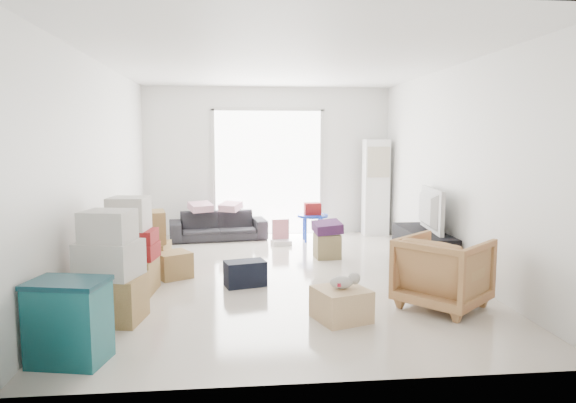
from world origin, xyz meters
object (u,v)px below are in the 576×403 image
(storage_bins, at_px, (69,321))
(kids_table, at_px, (312,214))
(television, at_px, (424,226))
(wood_crate, at_px, (341,304))
(armchair, at_px, (443,269))
(tv_console, at_px, (423,248))
(ottoman, at_px, (327,246))
(sofa, at_px, (218,221))
(ac_tower, at_px, (376,188))

(storage_bins, bearing_deg, kids_table, 60.66)
(television, bearing_deg, kids_table, 40.93)
(storage_bins, bearing_deg, wood_crate, 17.63)
(television, distance_m, wood_crate, 2.62)
(storage_bins, relative_size, kids_table, 1.00)
(wood_crate, bearing_deg, armchair, 13.44)
(tv_console, xyz_separation_m, armchair, (-0.45, -1.78, 0.17))
(kids_table, bearing_deg, tv_console, -55.50)
(armchair, height_order, wood_crate, armchair)
(ottoman, bearing_deg, sofa, 136.17)
(storage_bins, distance_m, wood_crate, 2.44)
(television, xyz_separation_m, wood_crate, (-1.58, -2.05, -0.40))
(tv_console, bearing_deg, storage_bins, -144.48)
(tv_console, bearing_deg, ac_tower, 91.23)
(armchair, bearing_deg, ac_tower, -46.88)
(storage_bins, bearing_deg, sofa, 78.77)
(ottoman, bearing_deg, tv_console, -24.95)
(storage_bins, xyz_separation_m, ottoman, (2.64, 3.37, -0.16))
(television, bearing_deg, armchair, 172.17)
(tv_console, height_order, kids_table, kids_table)
(ottoman, height_order, wood_crate, ottoman)
(tv_console, distance_m, sofa, 3.64)
(armchair, bearing_deg, ottoman, -22.50)
(television, bearing_deg, wood_crate, 148.71)
(storage_bins, height_order, kids_table, same)
(ac_tower, distance_m, ottoman, 2.23)
(tv_console, bearing_deg, armchair, -104.26)
(sofa, relative_size, armchair, 2.03)
(kids_table, bearing_deg, television, -55.50)
(television, bearing_deg, ac_tower, 7.66)
(ac_tower, height_order, sofa, ac_tower)
(ac_tower, bearing_deg, tv_console, -88.77)
(ac_tower, xyz_separation_m, kids_table, (-1.23, -0.46, -0.40))
(television, xyz_separation_m, ottoman, (-1.26, 0.58, -0.38))
(wood_crate, bearing_deg, tv_console, 52.28)
(wood_crate, bearing_deg, ac_tower, 70.68)
(television, height_order, kids_table, kids_table)
(armchair, bearing_deg, sofa, -9.38)
(kids_table, relative_size, wood_crate, 1.42)
(sofa, relative_size, kids_table, 2.52)
(sofa, distance_m, kids_table, 1.67)
(tv_console, bearing_deg, television, 0.00)
(sofa, bearing_deg, kids_table, -18.30)
(tv_console, relative_size, kids_table, 2.22)
(television, bearing_deg, tv_console, 0.00)
(sofa, bearing_deg, storage_bins, -108.81)
(ac_tower, bearing_deg, storage_bins, -126.99)
(ac_tower, height_order, kids_table, ac_tower)
(television, relative_size, ottoman, 2.88)
(sofa, relative_size, storage_bins, 2.51)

